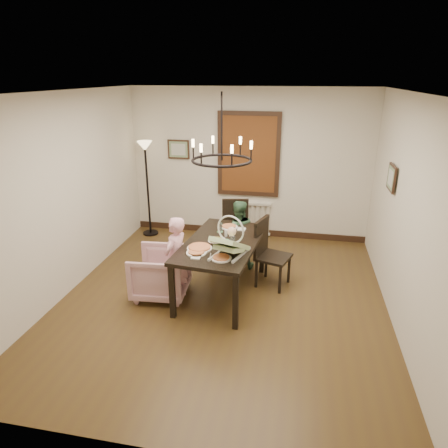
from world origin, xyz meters
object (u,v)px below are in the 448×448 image
(drinking_glass, at_px, (232,237))
(dining_table, at_px, (222,247))
(baby_bouncer, at_px, (230,242))
(floor_lamp, at_px, (148,190))
(chair_right, at_px, (274,253))
(armchair, at_px, (160,273))
(elderly_woman, at_px, (176,266))
(seated_man, at_px, (238,240))
(chair_far, at_px, (235,231))

(drinking_glass, bearing_deg, dining_table, -170.70)
(dining_table, bearing_deg, baby_bouncer, -59.78)
(drinking_glass, bearing_deg, floor_lamp, 135.79)
(dining_table, relative_size, chair_right, 1.74)
(armchair, bearing_deg, dining_table, 101.09)
(elderly_woman, relative_size, baby_bouncer, 1.84)
(chair_right, height_order, baby_bouncer, baby_bouncer)
(elderly_woman, xyz_separation_m, seated_man, (0.68, 1.16, -0.04))
(armchair, relative_size, floor_lamp, 0.42)
(chair_far, height_order, elderly_woman, chair_far)
(armchair, bearing_deg, drinking_glass, 100.23)
(seated_man, distance_m, baby_bouncer, 1.38)
(baby_bouncer, xyz_separation_m, drinking_glass, (-0.04, 0.44, -0.12))
(elderly_woman, relative_size, drinking_glass, 7.97)
(baby_bouncer, relative_size, floor_lamp, 0.31)
(dining_table, distance_m, baby_bouncer, 0.53)
(chair_right, relative_size, elderly_woman, 1.02)
(armchair, bearing_deg, chair_right, 106.74)
(dining_table, height_order, baby_bouncer, baby_bouncer)
(chair_far, distance_m, floor_lamp, 2.05)
(elderly_woman, height_order, seated_man, elderly_woman)
(seated_man, distance_m, floor_lamp, 2.27)
(dining_table, relative_size, baby_bouncer, 3.27)
(armchair, bearing_deg, baby_bouncer, 76.02)
(dining_table, relative_size, armchair, 2.37)
(elderly_woman, distance_m, baby_bouncer, 0.92)
(chair_right, xyz_separation_m, baby_bouncer, (-0.52, -0.78, 0.47))
(dining_table, distance_m, chair_far, 1.19)
(elderly_woman, distance_m, drinking_glass, 0.88)
(chair_right, distance_m, seated_man, 0.80)
(dining_table, height_order, elderly_woman, elderly_woman)
(dining_table, bearing_deg, floor_lamp, 139.23)
(chair_far, bearing_deg, elderly_woman, -122.86)
(drinking_glass, bearing_deg, seated_man, 93.85)
(dining_table, bearing_deg, chair_right, 33.24)
(baby_bouncer, bearing_deg, drinking_glass, 113.14)
(floor_lamp, bearing_deg, armchair, -65.59)
(armchair, distance_m, baby_bouncer, 1.23)
(chair_right, bearing_deg, chair_far, 58.90)
(chair_far, height_order, armchair, chair_far)
(chair_right, bearing_deg, drinking_glass, 138.79)
(chair_far, distance_m, baby_bouncer, 1.66)
(chair_far, xyz_separation_m, chair_right, (0.71, -0.80, 0.01))
(dining_table, xyz_separation_m, armchair, (-0.85, -0.23, -0.37))
(armchair, xyz_separation_m, drinking_glass, (1.00, 0.26, 0.52))
(armchair, distance_m, elderly_woman, 0.31)
(chair_far, relative_size, drinking_glass, 8.01)
(chair_far, height_order, drinking_glass, chair_far)
(chair_far, bearing_deg, floor_lamp, 145.76)
(dining_table, xyz_separation_m, baby_bouncer, (0.19, -0.41, 0.27))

